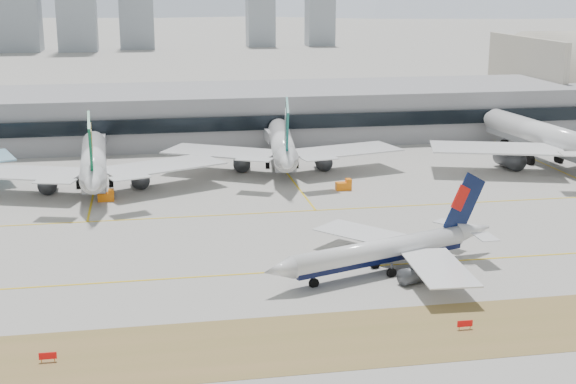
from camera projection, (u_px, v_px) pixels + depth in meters
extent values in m
plane|color=#A4A099|center=(281.00, 261.00, 137.77)|extent=(3000.00, 3000.00, 0.00)
cube|color=olive|center=(321.00, 341.00, 107.30)|extent=(360.00, 18.00, 0.06)
cube|color=yellow|center=(286.00, 271.00, 133.00)|extent=(360.00, 0.45, 0.04)
cube|color=yellow|center=(257.00, 213.00, 166.32)|extent=(360.00, 0.45, 0.04)
cylinder|color=white|center=(379.00, 250.00, 131.24)|extent=(32.20, 14.14, 3.59)
cube|color=black|center=(379.00, 256.00, 131.50)|extent=(31.40, 13.41, 1.62)
cone|color=white|center=(278.00, 270.00, 122.29)|extent=(5.91, 5.03, 3.59)
cone|color=white|center=(473.00, 230.00, 140.62)|extent=(8.07, 5.78, 3.59)
cube|color=white|center=(366.00, 234.00, 141.78)|extent=(17.75, 18.67, 0.22)
cube|color=white|center=(449.00, 223.00, 143.84)|extent=(5.58, 5.93, 0.14)
cylinder|color=#3F4247|center=(368.00, 251.00, 138.61)|extent=(6.05, 4.33, 2.69)
cube|color=#3F4247|center=(368.00, 245.00, 138.34)|extent=(2.24, 1.00, 1.26)
cube|color=white|center=(439.00, 267.00, 124.99)|extent=(9.00, 18.08, 0.22)
cube|color=white|center=(485.00, 237.00, 135.97)|extent=(3.29, 5.09, 0.14)
cylinder|color=#3F4247|center=(415.00, 275.00, 127.42)|extent=(6.05, 4.33, 2.69)
cube|color=#3F4247|center=(416.00, 268.00, 127.14)|extent=(2.24, 1.00, 1.26)
cube|color=#09143C|center=(464.00, 204.00, 138.27)|extent=(8.48, 3.21, 11.24)
cube|color=red|center=(461.00, 198.00, 137.53)|extent=(3.91, 1.68, 4.82)
cylinder|color=#3F4247|center=(314.00, 280.00, 126.07)|extent=(0.43, 0.43, 2.15)
cylinder|color=black|center=(314.00, 283.00, 126.19)|extent=(1.73, 1.12, 1.62)
cylinder|color=#3F4247|center=(392.00, 270.00, 130.44)|extent=(0.43, 0.43, 2.15)
cylinder|color=black|center=(392.00, 273.00, 130.55)|extent=(1.73, 1.12, 1.62)
cylinder|color=#3F4247|center=(375.00, 262.00, 134.37)|extent=(0.43, 0.43, 2.15)
cylinder|color=black|center=(375.00, 264.00, 134.49)|extent=(1.73, 1.12, 1.62)
cylinder|color=white|center=(94.00, 159.00, 187.40)|extent=(7.84, 43.60, 5.74)
cube|color=slate|center=(94.00, 166.00, 187.80)|extent=(6.94, 42.69, 2.58)
cone|color=white|center=(94.00, 140.00, 210.95)|extent=(6.05, 6.90, 5.74)
cone|color=white|center=(93.00, 183.00, 162.24)|extent=(6.20, 9.91, 5.74)
cube|color=white|center=(162.00, 166.00, 184.98)|extent=(30.29, 23.00, 0.34)
cube|color=white|center=(130.00, 177.00, 165.45)|extent=(9.00, 6.79, 0.23)
cylinder|color=#3F4247|center=(140.00, 177.00, 187.36)|extent=(4.65, 7.43, 4.30)
cube|color=#3F4247|center=(139.00, 170.00, 186.92)|extent=(0.58, 3.03, 2.01)
cube|color=white|center=(22.00, 173.00, 178.25)|extent=(30.15, 20.98, 0.34)
cube|color=white|center=(55.00, 181.00, 162.21)|extent=(8.86, 6.18, 0.23)
cylinder|color=#3F4247|center=(48.00, 182.00, 182.88)|extent=(4.65, 7.43, 4.30)
cube|color=#3F4247|center=(48.00, 175.00, 182.44)|extent=(0.58, 3.03, 2.01)
cube|color=#0C5936|center=(91.00, 148.00, 163.34)|extent=(1.10, 12.01, 15.38)
cube|color=gold|center=(90.00, 138.00, 164.05)|extent=(0.89, 5.43, 6.58)
cylinder|color=#3F4247|center=(95.00, 164.00, 204.09)|extent=(0.69, 0.69, 3.44)
cylinder|color=black|center=(95.00, 166.00, 204.28)|extent=(1.13, 2.63, 2.58)
cylinder|color=#3F4247|center=(78.00, 181.00, 186.62)|extent=(0.69, 0.69, 3.44)
cylinder|color=black|center=(78.00, 184.00, 186.80)|extent=(1.13, 2.63, 2.58)
cylinder|color=#3F4247|center=(111.00, 179.00, 188.24)|extent=(0.69, 0.69, 3.44)
cylinder|color=black|center=(111.00, 182.00, 188.42)|extent=(1.13, 2.63, 2.58)
cylinder|color=white|center=(282.00, 143.00, 206.89)|extent=(11.04, 43.93, 5.76)
cube|color=slate|center=(282.00, 149.00, 207.29)|extent=(10.08, 42.96, 2.59)
cone|color=white|center=(278.00, 126.00, 231.13)|extent=(6.53, 7.31, 5.76)
cone|color=white|center=(287.00, 162.00, 181.01)|extent=(6.90, 10.31, 5.76)
cube|color=white|center=(345.00, 150.00, 201.76)|extent=(29.99, 19.39, 0.35)
cube|color=white|center=(320.00, 158.00, 183.05)|extent=(8.72, 5.69, 0.23)
cylinder|color=#3F4247|center=(323.00, 160.00, 205.08)|extent=(5.18, 7.73, 4.32)
cube|color=#3F4247|center=(323.00, 154.00, 204.64)|extent=(0.80, 3.05, 2.02)
cube|color=white|center=(221.00, 152.00, 200.10)|extent=(30.33, 24.50, 0.35)
cube|color=white|center=(254.00, 159.00, 182.25)|extent=(9.10, 7.25, 0.23)
cylinder|color=#3F4247|center=(242.00, 161.00, 203.97)|extent=(5.18, 7.73, 4.32)
cube|color=#3F4247|center=(242.00, 155.00, 203.53)|extent=(0.80, 3.05, 2.02)
cube|color=#155C55|center=(287.00, 130.00, 182.19)|extent=(1.99, 12.02, 15.45)
cube|color=#B0B5BA|center=(286.00, 122.00, 182.93)|extent=(1.29, 5.47, 6.61)
cylinder|color=#3F4247|center=(279.00, 147.00, 224.04)|extent=(0.69, 0.69, 3.46)
cylinder|color=black|center=(279.00, 150.00, 224.23)|extent=(1.32, 2.70, 2.59)
cylinder|color=#3F4247|center=(268.00, 161.00, 206.69)|extent=(0.69, 0.69, 3.46)
cylinder|color=black|center=(268.00, 164.00, 206.88)|extent=(1.32, 2.70, 2.59)
cylinder|color=#3F4247|center=(296.00, 161.00, 207.09)|extent=(0.69, 0.69, 3.46)
cylinder|color=black|center=(296.00, 164.00, 207.28)|extent=(1.32, 2.70, 2.59)
cylinder|color=white|center=(543.00, 135.00, 211.29)|extent=(11.20, 50.83, 6.67)
cube|color=slate|center=(543.00, 142.00, 211.76)|extent=(10.11, 49.74, 3.00)
cone|color=white|center=(489.00, 118.00, 238.40)|extent=(7.34, 8.28, 6.67)
cube|color=white|center=(496.00, 148.00, 200.02)|extent=(34.90, 23.31, 0.40)
cylinder|color=#3F4247|center=(510.00, 158.00, 205.61)|extent=(5.74, 8.82, 5.00)
cube|color=#3F4247|center=(510.00, 151.00, 205.10)|extent=(0.81, 3.53, 2.33)
cylinder|color=#3F4247|center=(504.00, 142.00, 230.52)|extent=(0.80, 0.80, 4.00)
cylinder|color=black|center=(504.00, 145.00, 230.73)|extent=(1.43, 3.10, 3.00)
cylinder|color=#3F4247|center=(530.00, 157.00, 210.23)|extent=(0.80, 0.80, 4.00)
cylinder|color=black|center=(530.00, 160.00, 210.44)|extent=(1.43, 3.10, 3.00)
cylinder|color=#3F4247|center=(559.00, 155.00, 212.45)|extent=(0.80, 0.80, 4.00)
cylinder|color=black|center=(559.00, 158.00, 212.67)|extent=(1.43, 3.10, 3.00)
cube|color=gray|center=(218.00, 113.00, 245.32)|extent=(280.00, 42.00, 15.00)
cube|color=black|center=(225.00, 124.00, 224.74)|extent=(280.00, 1.20, 4.00)
cube|color=beige|center=(524.00, 77.00, 281.50)|extent=(2.00, 57.00, 27.90)
cube|color=red|center=(48.00, 356.00, 101.03)|extent=(2.20, 0.15, 0.90)
cylinder|color=orange|center=(42.00, 361.00, 101.06)|extent=(0.10, 0.10, 0.50)
cylinder|color=orange|center=(55.00, 360.00, 101.33)|extent=(0.10, 0.10, 0.50)
cube|color=red|center=(465.00, 324.00, 110.56)|extent=(2.20, 0.15, 0.90)
cylinder|color=orange|center=(459.00, 328.00, 110.58)|extent=(0.10, 0.10, 0.50)
cylinder|color=orange|center=(470.00, 328.00, 110.86)|extent=(0.10, 0.10, 0.50)
cube|color=orange|center=(343.00, 186.00, 184.85)|extent=(3.50, 2.00, 1.80)
cube|color=orange|center=(349.00, 181.00, 184.75)|extent=(1.20, 1.80, 1.00)
cylinder|color=black|center=(339.00, 190.00, 184.03)|extent=(0.70, 0.30, 0.70)
cylinder|color=black|center=(338.00, 188.00, 185.55)|extent=(0.70, 0.30, 0.70)
cylinder|color=black|center=(349.00, 189.00, 184.44)|extent=(0.70, 0.30, 0.70)
cylinder|color=black|center=(348.00, 187.00, 185.96)|extent=(0.70, 0.30, 0.70)
cube|color=orange|center=(106.00, 197.00, 175.54)|extent=(3.50, 2.00, 1.80)
cube|color=orange|center=(111.00, 191.00, 175.44)|extent=(1.20, 1.80, 1.00)
cylinder|color=black|center=(100.00, 201.00, 174.71)|extent=(0.70, 0.30, 0.70)
cylinder|color=black|center=(101.00, 199.00, 176.23)|extent=(0.70, 0.30, 0.70)
cylinder|color=black|center=(112.00, 200.00, 175.12)|extent=(0.70, 0.30, 0.70)
cylinder|color=black|center=(112.00, 198.00, 176.64)|extent=(0.70, 0.30, 0.70)
cube|color=#8A939D|center=(260.00, 8.00, 589.27)|extent=(20.00, 18.00, 55.00)
cube|color=#8A939D|center=(320.00, 13.00, 597.86)|extent=(20.00, 18.00, 48.00)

